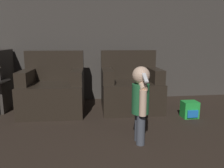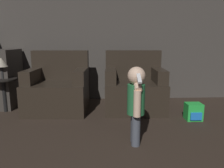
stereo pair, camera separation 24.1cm
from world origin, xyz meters
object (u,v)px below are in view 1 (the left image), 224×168
(armchair_right, at_px, (130,88))
(person_toddler, at_px, (141,99))
(armchair_left, at_px, (54,91))
(toy_backpack, at_px, (190,110))

(armchair_right, xyz_separation_m, person_toddler, (-0.15, -1.20, 0.15))
(armchair_left, relative_size, person_toddler, 1.14)
(armchair_left, bearing_deg, armchair_right, 2.50)
(armchair_left, bearing_deg, person_toddler, -46.74)
(person_toddler, bearing_deg, armchair_right, 175.11)
(armchair_left, distance_m, toy_backpack, 2.02)
(armchair_left, xyz_separation_m, toy_backpack, (1.94, -0.52, -0.21))
(armchair_right, bearing_deg, toy_backpack, -32.97)
(armchair_right, height_order, toy_backpack, armchair_right)
(armchair_right, bearing_deg, person_toddler, -95.22)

